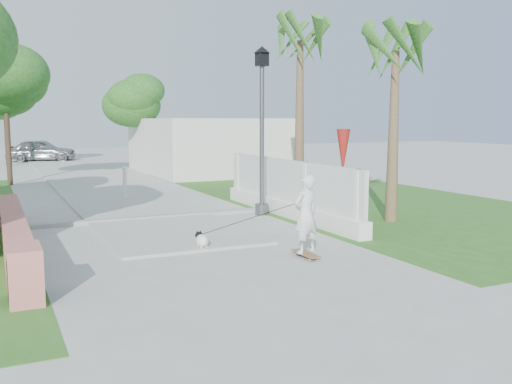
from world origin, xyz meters
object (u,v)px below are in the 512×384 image
patio_umbrella (343,152)px  dog (202,240)px  bollard (125,181)px  parked_car (41,150)px  skateboarder (253,219)px  street_lamp (262,124)px

patio_umbrella → dog: size_ratio=4.48×
bollard → parked_car: bearing=93.0°
bollard → dog: size_ratio=2.12×
patio_umbrella → skateboarder: (-3.99, -2.99, -1.02)m
street_lamp → dog: (-2.86, -3.22, -2.24)m
street_lamp → bollard: street_lamp is taller
street_lamp → skateboarder: size_ratio=2.19×
dog → street_lamp: bearing=46.9°
street_lamp → patio_umbrella: street_lamp is taller
patio_umbrella → parked_car: patio_umbrella is taller
skateboarder → parked_car: skateboarder is taller
skateboarder → dog: size_ratio=3.95×
street_lamp → dog: 4.85m
bollard → dog: (-0.16, -7.72, -0.39)m
skateboarder → patio_umbrella: bearing=-156.3°
street_lamp → bollard: 5.56m
patio_umbrella → parked_car: (-5.61, 24.48, -1.00)m
street_lamp → skateboarder: bearing=-117.6°
bollard → dog: bollard is taller
street_lamp → patio_umbrella: bearing=-27.8°
skateboarder → parked_car: bearing=-99.8°
street_lamp → dog: bearing=-131.6°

